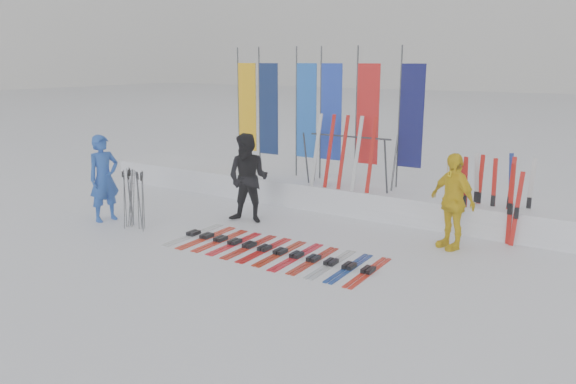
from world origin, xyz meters
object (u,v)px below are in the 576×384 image
Objects in this scene: person_blue at (104,178)px; person_yellow at (452,201)px; ski_rack at (349,154)px; ski_row at (272,250)px; person_black at (248,178)px.

person_yellow is at bearing -60.51° from person_blue.
person_yellow is 3.07m from ski_rack.
person_blue is 7.33m from person_yellow.
ski_rack reaches higher than person_yellow.
ski_rack is (-0.06, 3.28, 1.35)m from ski_row.
person_yellow is 3.48m from ski_row.
person_black is at bearing -142.23° from person_yellow.
ski_rack is (1.50, 1.87, 0.41)m from person_black.
ski_rack is at bearing 91.10° from ski_row.
person_black reaches higher than person_yellow.
person_black is 0.48× the size of ski_row.
person_yellow is at bearing -24.66° from ski_rack.
person_yellow reaches higher than ski_row.
ski_rack is (4.24, 3.47, 0.43)m from person_blue.
person_black reaches higher than ski_rack.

